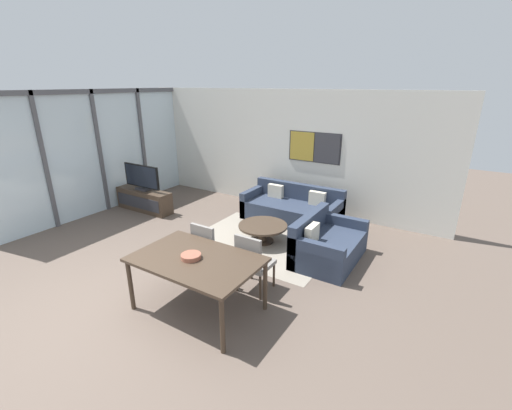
% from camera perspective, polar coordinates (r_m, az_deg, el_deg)
% --- Properties ---
extents(ground_plane, '(24.00, 24.00, 0.00)m').
position_cam_1_polar(ground_plane, '(5.33, -23.67, -15.48)').
color(ground_plane, brown).
extents(wall_back, '(7.86, 0.09, 2.80)m').
position_cam_1_polar(wall_back, '(8.37, 4.16, 9.17)').
color(wall_back, silver).
rests_on(wall_back, ground_plane).
extents(window_wall_left, '(0.07, 5.02, 2.80)m').
position_cam_1_polar(window_wall_left, '(8.80, -24.78, 8.80)').
color(window_wall_left, silver).
rests_on(window_wall_left, ground_plane).
extents(area_rug, '(2.69, 2.10, 0.01)m').
position_cam_1_polar(area_rug, '(6.72, 1.14, -6.08)').
color(area_rug, gray).
rests_on(area_rug, ground_plane).
extents(tv_console, '(1.52, 0.40, 0.52)m').
position_cam_1_polar(tv_console, '(8.67, -18.12, 0.77)').
color(tv_console, '#423326').
rests_on(tv_console, ground_plane).
extents(television, '(1.10, 0.20, 0.61)m').
position_cam_1_polar(television, '(8.51, -18.51, 4.35)').
color(television, '#2D2D33').
rests_on(television, tv_console).
extents(sofa_main, '(2.14, 0.94, 0.78)m').
position_cam_1_polar(sofa_main, '(7.69, 6.16, -0.67)').
color(sofa_main, '#2D384C').
rests_on(sofa_main, ground_plane).
extents(sofa_side, '(0.94, 1.43, 0.78)m').
position_cam_1_polar(sofa_side, '(6.11, 11.44, -6.54)').
color(sofa_side, '#2D384C').
rests_on(sofa_side, ground_plane).
extents(coffee_table, '(0.94, 0.94, 0.36)m').
position_cam_1_polar(coffee_table, '(6.61, 1.16, -4.01)').
color(coffee_table, '#423326').
rests_on(coffee_table, ground_plane).
extents(dining_table, '(1.66, 1.07, 0.78)m').
position_cam_1_polar(dining_table, '(4.59, -9.91, -9.49)').
color(dining_table, '#423326').
rests_on(dining_table, ground_plane).
extents(dining_chair_left, '(0.46, 0.46, 0.93)m').
position_cam_1_polar(dining_chair_left, '(5.40, -7.94, -7.07)').
color(dining_chair_left, gray).
rests_on(dining_chair_left, ground_plane).
extents(dining_chair_centre, '(0.46, 0.46, 0.93)m').
position_cam_1_polar(dining_chair_centre, '(4.99, -0.57, -9.25)').
color(dining_chair_centre, gray).
rests_on(dining_chair_centre, ground_plane).
extents(fruit_bowl, '(0.26, 0.26, 0.06)m').
position_cam_1_polar(fruit_bowl, '(4.55, -10.78, -8.35)').
color(fruit_bowl, '#995642').
rests_on(fruit_bowl, dining_table).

